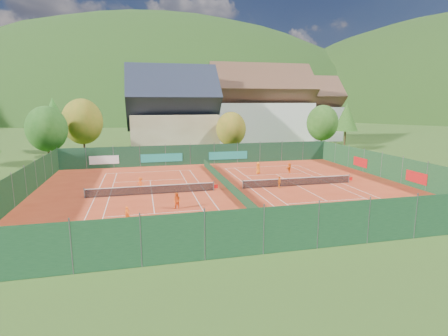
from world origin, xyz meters
TOP-DOWN VIEW (x-y plane):
  - ground at (0.00, 0.00)m, footprint 600.00×600.00m
  - clay_pad at (0.00, 0.00)m, footprint 40.00×32.00m
  - court_markings_left at (-8.00, 0.00)m, footprint 11.03×23.83m
  - court_markings_right at (8.00, 0.00)m, footprint 11.03×23.83m
  - tennis_net_left at (-7.85, 0.00)m, footprint 13.30×0.10m
  - tennis_net_right at (8.15, 0.00)m, footprint 13.30×0.10m
  - court_divider at (0.00, 0.00)m, footprint 0.03×28.80m
  - fence_north at (-0.46, 15.99)m, footprint 40.00×0.10m
  - fence_south at (0.00, -16.00)m, footprint 40.00×0.04m
  - fence_west at (-20.00, 0.00)m, footprint 0.04×32.00m
  - fence_east at (20.00, 0.05)m, footprint 0.09×32.00m
  - chalet at (-3.00, 30.00)m, footprint 16.20×12.00m
  - hotel_block_a at (16.00, 36.00)m, footprint 21.60×11.00m
  - hotel_block_b at (30.00, 44.00)m, footprint 17.28×10.00m
  - tree_west_front at (-22.00, 20.00)m, footprint 5.72×5.72m
  - tree_west_mid at (-18.00, 26.00)m, footprint 6.44×6.44m
  - tree_west_back at (-24.00, 34.00)m, footprint 5.60×5.60m
  - tree_center at (6.00, 22.00)m, footprint 5.01×5.01m
  - tree_east_front at (24.00, 24.00)m, footprint 5.72×5.72m
  - tree_east_mid at (34.00, 32.00)m, footprint 5.04×5.04m
  - tree_east_back at (26.00, 40.00)m, footprint 7.15×7.15m
  - mountain_backdrop at (28.54, 233.48)m, footprint 820.00×530.00m
  - ball_hopper at (13.23, -11.03)m, footprint 0.34×0.34m
  - loose_ball_0 at (-9.42, -7.54)m, footprint 0.07×0.07m
  - loose_ball_1 at (7.88, -11.50)m, footprint 0.07×0.07m
  - player_left_near at (-10.12, -8.02)m, footprint 0.54×0.48m
  - player_left_mid at (-6.03, -5.64)m, footprint 0.93×0.89m
  - player_left_far at (-9.07, 2.37)m, footprint 0.98×0.83m
  - player_right_near at (5.56, -0.57)m, footprint 0.68×0.82m
  - player_right_far_a at (5.83, 7.28)m, footprint 0.89×0.78m
  - player_right_far_b at (9.88, 6.59)m, footprint 1.27×1.16m

SIDE VIEW (x-z plane):
  - mountain_backdrop at x=28.54m, z-range -160.64..81.36m
  - ground at x=0.00m, z-range -0.02..-0.02m
  - clay_pad at x=0.00m, z-range 0.00..0.01m
  - court_markings_left at x=-8.00m, z-range 0.01..0.01m
  - court_markings_right at x=8.00m, z-range 0.01..0.01m
  - loose_ball_0 at x=-9.42m, z-range 0.00..0.07m
  - loose_ball_1 at x=7.88m, z-range 0.00..0.07m
  - court_divider at x=0.00m, z-range 0.00..1.00m
  - tennis_net_left at x=-7.85m, z-range 0.00..1.02m
  - tennis_net_right at x=8.15m, z-range 0.00..1.02m
  - ball_hopper at x=13.23m, z-range 0.16..0.96m
  - player_left_near at x=-10.12m, z-range 0.00..1.25m
  - player_right_near at x=5.56m, z-range 0.00..1.31m
  - player_left_far at x=-9.07m, z-range 0.00..1.32m
  - player_right_far_b at x=9.88m, z-range 0.00..1.41m
  - player_left_mid at x=-6.03m, z-range 0.00..1.51m
  - player_right_far_a at x=5.83m, z-range 0.00..1.53m
  - fence_north at x=-0.46m, z-range -0.03..2.97m
  - fence_east at x=20.00m, z-range -0.02..2.98m
  - fence_south at x=0.00m, z-range 0.00..3.00m
  - fence_west at x=-20.00m, z-range 0.00..3.00m
  - tree_center at x=6.00m, z-range 0.92..8.52m
  - tree_west_front at x=-22.00m, z-range 1.05..9.74m
  - tree_east_front at x=24.00m, z-range 1.05..9.74m
  - tree_east_mid at x=34.00m, z-range 1.56..10.56m
  - tree_west_mid at x=-18.00m, z-range 1.18..10.96m
  - hotel_block_b at x=30.00m, z-range -1.13..14.37m
  - chalet at x=-3.00m, z-range -1.38..14.62m
  - tree_west_back at x=-24.00m, z-range 1.74..11.74m
  - tree_east_back at x=26.00m, z-range 1.31..12.18m
  - hotel_block_a at x=16.00m, z-range -1.24..16.01m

